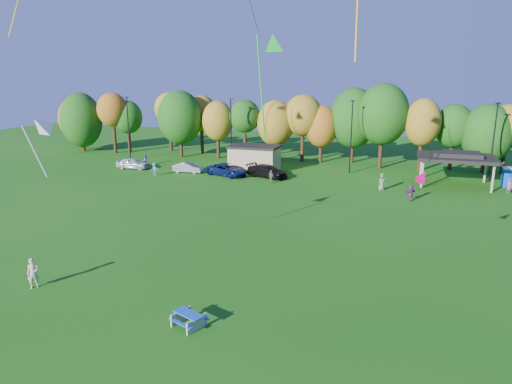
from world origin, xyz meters
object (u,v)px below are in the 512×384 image
(picnic_table, at_px, (189,318))
(car_d, at_px, (267,171))
(kite_flyer, at_px, (33,273))
(car_c, at_px, (227,170))
(car_a, at_px, (133,163))
(car_b, at_px, (188,168))

(picnic_table, bearing_deg, car_d, 122.29)
(kite_flyer, xyz_separation_m, car_c, (-0.63, 32.14, -0.15))
(picnic_table, relative_size, car_a, 0.45)
(car_c, height_order, car_d, car_d)
(picnic_table, xyz_separation_m, car_a, (-24.53, 33.35, 0.34))
(kite_flyer, bearing_deg, car_d, 40.25)
(picnic_table, relative_size, car_b, 0.51)
(kite_flyer, xyz_separation_m, car_b, (-6.06, 32.34, -0.26))
(car_c, bearing_deg, kite_flyer, -159.13)
(picnic_table, distance_m, car_b, 37.24)
(picnic_table, bearing_deg, kite_flyer, -163.57)
(car_c, relative_size, car_d, 1.02)
(car_a, bearing_deg, car_d, -93.33)
(car_a, distance_m, car_b, 8.04)
(picnic_table, distance_m, car_c, 34.97)
(car_b, bearing_deg, kite_flyer, -173.84)
(car_b, relative_size, car_c, 0.72)
(picnic_table, bearing_deg, car_a, 148.48)
(picnic_table, distance_m, car_d, 34.33)
(car_b, xyz_separation_m, car_c, (5.43, -0.21, 0.11))
(kite_flyer, relative_size, car_d, 0.34)
(car_b, bearing_deg, car_d, -92.25)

